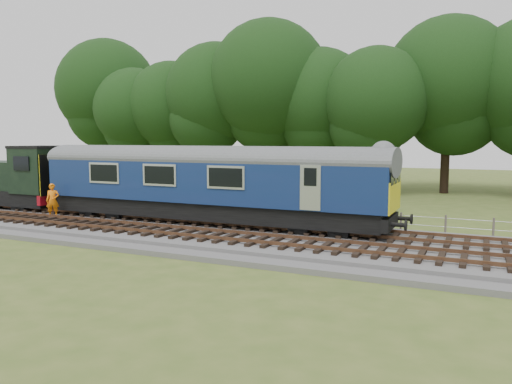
% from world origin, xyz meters
% --- Properties ---
extents(ground, '(120.00, 120.00, 0.00)m').
position_xyz_m(ground, '(0.00, 0.00, 0.00)').
color(ground, '#445A21').
rests_on(ground, ground).
extents(ballast, '(70.00, 7.00, 0.35)m').
position_xyz_m(ballast, '(0.00, 0.00, 0.17)').
color(ballast, '#4C4C4F').
rests_on(ballast, ground).
extents(track_north, '(67.20, 2.40, 0.21)m').
position_xyz_m(track_north, '(0.00, 1.40, 0.42)').
color(track_north, black).
rests_on(track_north, ballast).
extents(track_south, '(67.20, 2.40, 0.21)m').
position_xyz_m(track_south, '(0.00, -1.60, 0.42)').
color(track_south, black).
rests_on(track_south, ballast).
extents(fence, '(64.00, 0.12, 1.00)m').
position_xyz_m(fence, '(0.00, 4.50, 0.00)').
color(fence, '#6B6054').
rests_on(fence, ground).
extents(tree_line, '(70.00, 8.00, 18.00)m').
position_xyz_m(tree_line, '(0.00, 22.00, 0.00)').
color(tree_line, black).
rests_on(tree_line, ground).
extents(dmu_railcar, '(18.05, 2.86, 3.88)m').
position_xyz_m(dmu_railcar, '(-4.85, 1.40, 2.61)').
color(dmu_railcar, black).
rests_on(dmu_railcar, ground).
extents(shunter_loco, '(8.92, 2.60, 3.38)m').
position_xyz_m(shunter_loco, '(-18.77, 1.40, 1.97)').
color(shunter_loco, black).
rests_on(shunter_loco, ground).
extents(worker, '(0.78, 0.75, 1.80)m').
position_xyz_m(worker, '(-13.10, -0.55, 1.25)').
color(worker, orange).
rests_on(worker, ballast).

